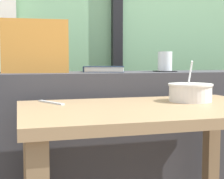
{
  "coord_description": "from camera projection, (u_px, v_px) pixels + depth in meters",
  "views": [
    {
      "loc": [
        -0.52,
        -1.16,
        0.89
      ],
      "look_at": [
        -0.06,
        0.45,
        0.75
      ],
      "focal_mm": 53.43,
      "sensor_mm": 36.0,
      "label": 1
    }
  ],
  "objects": [
    {
      "name": "juice_glass",
      "position": [
        165.0,
        62.0,
        1.82
      ],
      "size": [
        0.08,
        0.08,
        0.1
      ],
      "color": "white",
      "rests_on": "coaster_square"
    },
    {
      "name": "fork_utensil",
      "position": [
        51.0,
        102.0,
        1.33
      ],
      "size": [
        0.09,
        0.16,
        0.01
      ],
      "primitive_type": "cube",
      "rotation": [
        0.0,
        0.0,
        0.46
      ],
      "color": "silver",
      "rests_on": "breakfast_table"
    },
    {
      "name": "soup_bowl",
      "position": [
        190.0,
        92.0,
        1.39
      ],
      "size": [
        0.18,
        0.18,
        0.17
      ],
      "color": "silver",
      "rests_on": "breakfast_table"
    },
    {
      "name": "closed_book",
      "position": [
        104.0,
        69.0,
        1.79
      ],
      "size": [
        0.25,
        0.21,
        0.03
      ],
      "color": "#1E2D47",
      "rests_on": "dark_console_ledge"
    },
    {
      "name": "breakfast_table",
      "position": [
        150.0,
        142.0,
        1.26
      ],
      "size": [
        0.96,
        0.61,
        0.72
      ],
      "color": "#826849",
      "rests_on": "ground"
    },
    {
      "name": "coaster_square",
      "position": [
        165.0,
        71.0,
        1.83
      ],
      "size": [
        0.1,
        0.1,
        0.0
      ],
      "primitive_type": "cube",
      "color": "black",
      "rests_on": "dark_console_ledge"
    },
    {
      "name": "throw_pillow",
      "position": [
        35.0,
        47.0,
        1.66
      ],
      "size": [
        0.33,
        0.16,
        0.26
      ],
      "primitive_type": "cube",
      "rotation": [
        0.0,
        0.0,
        -0.07
      ],
      "color": "#D18938",
      "rests_on": "dark_console_ledge"
    },
    {
      "name": "dark_console_ledge",
      "position": [
        118.0,
        148.0,
        1.82
      ],
      "size": [
        2.8,
        0.39,
        0.83
      ],
      "primitive_type": "cube",
      "color": "#38383D",
      "rests_on": "ground"
    },
    {
      "name": "window_divider_post",
      "position": [
        117.0,
        1.0,
        2.29
      ],
      "size": [
        0.07,
        0.05,
        2.6
      ],
      "primitive_type": "cube",
      "color": "black",
      "rests_on": "ground"
    }
  ]
}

